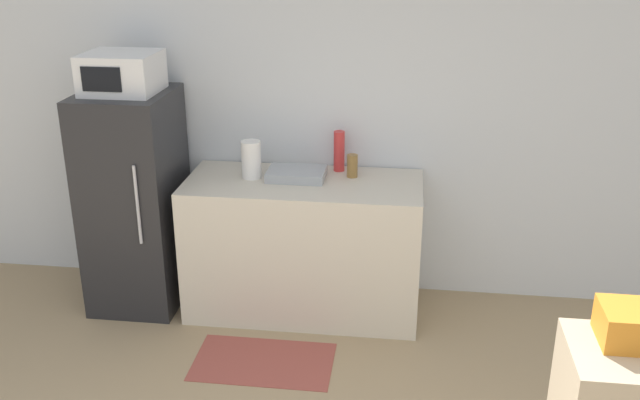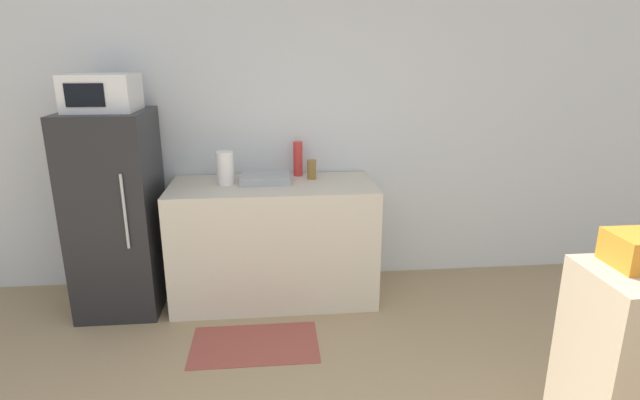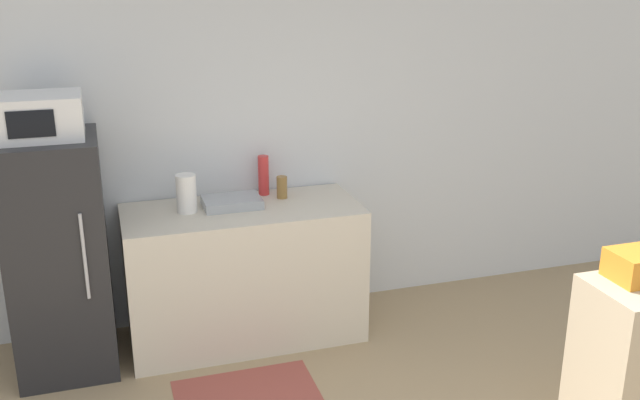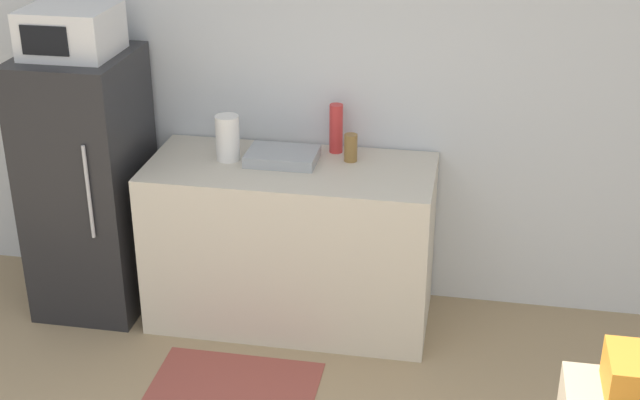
# 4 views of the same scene
# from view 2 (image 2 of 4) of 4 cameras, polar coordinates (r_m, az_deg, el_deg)

# --- Properties ---
(wall_back) EXTENTS (8.00, 0.06, 2.60)m
(wall_back) POSITION_cam_2_polar(r_m,az_deg,el_deg) (4.07, -4.46, 8.41)
(wall_back) COLOR silver
(wall_back) RESTS_ON ground_plane
(refrigerator) EXTENTS (0.58, 0.68, 1.48)m
(refrigerator) POSITION_cam_2_polar(r_m,az_deg,el_deg) (3.96, -22.19, -1.34)
(refrigerator) COLOR #232326
(refrigerator) RESTS_ON ground_plane
(microwave) EXTENTS (0.45, 0.43, 0.25)m
(microwave) POSITION_cam_2_polar(r_m,az_deg,el_deg) (3.80, -23.64, 11.19)
(microwave) COLOR white
(microwave) RESTS_ON refrigerator
(counter) EXTENTS (1.54, 0.69, 0.92)m
(counter) POSITION_cam_2_polar(r_m,az_deg,el_deg) (3.90, -5.26, -4.73)
(counter) COLOR beige
(counter) RESTS_ON ground_plane
(sink_basin) EXTENTS (0.38, 0.27, 0.06)m
(sink_basin) POSITION_cam_2_polar(r_m,az_deg,el_deg) (3.81, -6.27, 2.47)
(sink_basin) COLOR #9EA3A8
(sink_basin) RESTS_ON counter
(bottle_tall) EXTENTS (0.07, 0.07, 0.27)m
(bottle_tall) POSITION_cam_2_polar(r_m,az_deg,el_deg) (3.98, -2.54, 4.73)
(bottle_tall) COLOR red
(bottle_tall) RESTS_ON counter
(bottle_short) EXTENTS (0.07, 0.07, 0.15)m
(bottle_short) POSITION_cam_2_polar(r_m,az_deg,el_deg) (3.89, -0.97, 3.53)
(bottle_short) COLOR olive
(bottle_short) RESTS_ON counter
(paper_towel_roll) EXTENTS (0.13, 0.13, 0.25)m
(paper_towel_roll) POSITION_cam_2_polar(r_m,az_deg,el_deg) (3.78, -10.78, 3.63)
(paper_towel_roll) COLOR white
(paper_towel_roll) RESTS_ON counter
(kitchen_rug) EXTENTS (0.84, 0.50, 0.01)m
(kitchen_rug) POSITION_cam_2_polar(r_m,az_deg,el_deg) (3.49, -7.46, -16.01)
(kitchen_rug) COLOR #99473D
(kitchen_rug) RESTS_ON ground_plane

